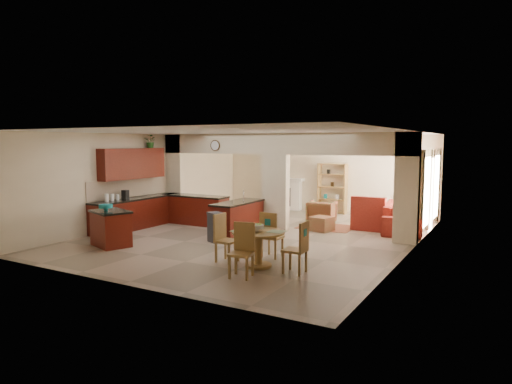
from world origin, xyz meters
The scene contains 39 objects.
floor centered at (0.00, 0.00, 0.00)m, with size 10.00×10.00×0.00m, color gray.
ceiling centered at (0.00, 0.00, 2.80)m, with size 10.00×10.00×0.00m, color white.
wall_back centered at (0.00, 5.00, 1.40)m, with size 8.00×8.00×0.00m, color beige.
wall_front centered at (0.00, -5.00, 1.40)m, with size 8.00×8.00×0.00m, color beige.
wall_left centered at (-4.00, 0.00, 1.40)m, with size 10.00×10.00×0.00m, color beige.
wall_right centered at (4.00, 0.00, 1.40)m, with size 10.00×10.00×0.00m, color beige.
partition_left_pier centered at (-3.70, 1.00, 1.40)m, with size 0.60×0.25×2.80m, color beige.
partition_center_pier centered at (0.00, 1.00, 1.10)m, with size 0.80×0.25×2.20m, color beige.
partition_right_pier centered at (3.70, 1.00, 1.40)m, with size 0.60×0.25×2.80m, color beige.
partition_header centered at (0.00, 1.00, 2.50)m, with size 8.00×0.25×0.60m, color beige.
kitchen_counter centered at (-3.26, -0.25, 0.46)m, with size 2.52×3.29×1.48m.
upper_cabinets centered at (-3.82, -0.80, 1.92)m, with size 0.35×2.40×0.90m, color #3A0F06.
peninsula centered at (-0.60, -0.11, 0.46)m, with size 0.70×1.85×0.91m.
wall_clock centered at (-2.00, 0.85, 2.45)m, with size 0.34×0.34×0.03m, color #4C3419.
rug centered at (1.20, 2.10, 0.01)m, with size 1.60×1.30×0.01m, color brown.
fireplace centered at (-1.60, 4.83, 0.61)m, with size 1.60×0.35×1.20m.
shelving_unit centered at (0.35, 4.82, 0.90)m, with size 1.00×0.32×1.80m, color olive.
window_a centered at (3.97, 2.30, 1.20)m, with size 0.02×0.90×1.90m, color white.
window_b centered at (3.97, 4.00, 1.20)m, with size 0.02×0.90×1.90m, color white.
glazed_door centered at (3.97, 3.15, 1.05)m, with size 0.02×0.70×2.10m, color white.
drape_a_left centered at (3.93, 1.70, 1.20)m, with size 0.10×0.28×2.30m, color #3C1918.
drape_a_right centered at (3.93, 2.90, 1.20)m, with size 0.10×0.28×2.30m, color #3C1918.
drape_b_left centered at (3.93, 3.40, 1.20)m, with size 0.10×0.28×2.30m, color #3C1918.
drape_b_right centered at (3.93, 4.60, 1.20)m, with size 0.10×0.28×2.30m, color #3C1918.
ceiling_fan centered at (1.50, 3.00, 2.56)m, with size 1.00×1.00×0.10m, color white.
kitchen_island centered at (-2.54, -2.90, 0.44)m, with size 1.20×1.03×0.88m.
teal_bowl centered at (-2.62, -2.96, 0.96)m, with size 0.33×0.33×0.16m, color #127980.
trash_can centered at (-0.57, -1.26, 0.35)m, with size 0.33×0.28×0.71m, color #2B2B2E.
dining_table centered at (1.55, -2.77, 0.49)m, with size 1.08×1.08×0.74m.
fruit_bowl centered at (1.52, -2.80, 0.82)m, with size 0.30×0.30×0.16m, color #81B126.
sofa centered at (3.30, 2.81, 0.39)m, with size 1.05×2.69×0.78m, color maroon.
chaise centered at (2.43, 2.41, 0.20)m, with size 0.99×0.81×0.40m, color maroon.
armchair centered at (0.88, 2.46, 0.37)m, with size 0.79×0.81×0.74m, color maroon.
ottoman centered at (1.26, 1.49, 0.21)m, with size 0.56×0.56×0.41m, color maroon.
plant centered at (-3.82, 0.00, 2.58)m, with size 0.37×0.32×0.41m, color #1A4913.
chair_north centered at (1.43, -2.01, 0.55)m, with size 0.42×0.43×1.02m.
chair_east centered at (2.47, -2.81, 0.55)m, with size 0.44×0.43×1.02m.
chair_south centered at (1.62, -3.50, 0.55)m, with size 0.50×0.50×1.02m.
chair_west centered at (0.70, -2.76, 0.55)m, with size 0.45×0.44×1.02m.
Camera 1 is at (6.01, -10.74, 2.52)m, focal length 32.00 mm.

